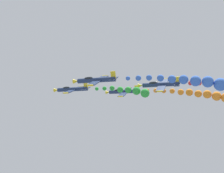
{
  "coord_description": "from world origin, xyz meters",
  "views": [
    {
      "loc": [
        -68.29,
        -24.41,
        116.39
      ],
      "look_at": [
        0.0,
        0.0,
        126.38
      ],
      "focal_mm": 45.07,
      "sensor_mm": 36.0,
      "label": 1
    }
  ],
  "objects_px": {
    "airplane_left_inner": "(96,80)",
    "airplane_right_inner": "(123,92)",
    "airplane_left_outer": "(160,84)",
    "airplane_lead": "(72,89)"
  },
  "relations": [
    {
      "from": "airplane_left_inner",
      "to": "airplane_right_inner",
      "type": "relative_size",
      "value": 1.0
    },
    {
      "from": "airplane_lead",
      "to": "airplane_right_inner",
      "type": "distance_m",
      "value": 16.13
    },
    {
      "from": "airplane_left_outer",
      "to": "airplane_left_inner",
      "type": "bearing_deg",
      "value": 131.33
    },
    {
      "from": "airplane_right_inner",
      "to": "airplane_left_inner",
      "type": "bearing_deg",
      "value": -177.98
    },
    {
      "from": "airplane_left_inner",
      "to": "airplane_right_inner",
      "type": "xyz_separation_m",
      "value": [
        23.02,
        0.81,
        0.02
      ]
    },
    {
      "from": "airplane_left_inner",
      "to": "airplane_lead",
      "type": "bearing_deg",
      "value": 46.48
    },
    {
      "from": "airplane_lead",
      "to": "airplane_right_inner",
      "type": "relative_size",
      "value": 1.0
    },
    {
      "from": "airplane_left_outer",
      "to": "airplane_lead",
      "type": "bearing_deg",
      "value": 89.28
    },
    {
      "from": "airplane_left_inner",
      "to": "airplane_right_inner",
      "type": "height_order",
      "value": "airplane_right_inner"
    },
    {
      "from": "airplane_right_inner",
      "to": "airplane_left_outer",
      "type": "distance_m",
      "value": 17.94
    }
  ]
}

